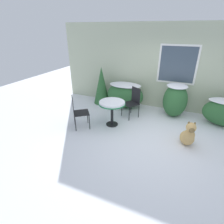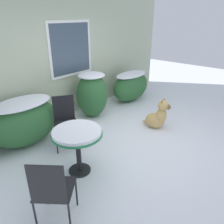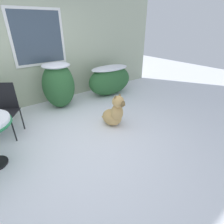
# 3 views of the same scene
# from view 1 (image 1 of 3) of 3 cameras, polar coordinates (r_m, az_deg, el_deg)

# --- Properties ---
(ground_plane) EXTENTS (16.00, 16.00, 0.00)m
(ground_plane) POSITION_cam_1_polar(r_m,az_deg,el_deg) (4.94, 12.09, -8.13)
(ground_plane) COLOR white
(house_wall) EXTENTS (8.00, 0.10, 2.90)m
(house_wall) POSITION_cam_1_polar(r_m,az_deg,el_deg) (6.43, 17.69, 13.40)
(house_wall) COLOR #B2BC9E
(house_wall) RESTS_ON ground_plane
(shrub_left) EXTENTS (1.37, 0.84, 0.92)m
(shrub_left) POSITION_cam_1_polar(r_m,az_deg,el_deg) (6.49, 4.23, 5.73)
(shrub_left) COLOR #2D6033
(shrub_left) RESTS_ON ground_plane
(shrub_middle) EXTENTS (0.77, 0.74, 1.11)m
(shrub_middle) POSITION_cam_1_polar(r_m,az_deg,el_deg) (6.09, 19.92, 3.83)
(shrub_middle) COLOR #2D6033
(shrub_middle) RESTS_ON ground_plane
(evergreen_bush) EXTENTS (0.62, 0.62, 1.42)m
(evergreen_bush) POSITION_cam_1_polar(r_m,az_deg,el_deg) (6.81, -3.40, 8.63)
(evergreen_bush) COLOR #2D6033
(evergreen_bush) RESTS_ON ground_plane
(patio_table) EXTENTS (0.79, 0.79, 0.77)m
(patio_table) POSITION_cam_1_polar(r_m,az_deg,el_deg) (5.14, 0.00, 2.24)
(patio_table) COLOR black
(patio_table) RESTS_ON ground_plane
(patio_chair_near_table) EXTENTS (0.61, 0.61, 0.98)m
(patio_chair_near_table) POSITION_cam_1_polar(r_m,az_deg,el_deg) (5.77, 6.73, 3.52)
(patio_chair_near_table) COLOR black
(patio_chair_near_table) RESTS_ON ground_plane
(patio_chair_far_side) EXTENTS (0.62, 0.62, 0.98)m
(patio_chair_far_side) POSITION_cam_1_polar(r_m,az_deg,el_deg) (5.15, -11.03, 0.35)
(patio_chair_far_side) COLOR black
(patio_chair_far_side) RESTS_ON ground_plane
(dog) EXTENTS (0.42, 0.66, 0.71)m
(dog) POSITION_cam_1_polar(r_m,az_deg,el_deg) (4.81, 23.59, -7.09)
(dog) COLOR tan
(dog) RESTS_ON ground_plane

